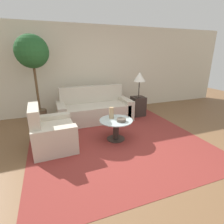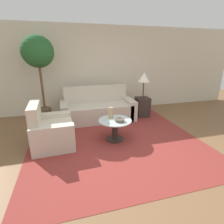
{
  "view_description": "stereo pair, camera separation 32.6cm",
  "coord_description": "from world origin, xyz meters",
  "px_view_note": "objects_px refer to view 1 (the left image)",
  "views": [
    {
      "loc": [
        -1.28,
        -2.55,
        1.79
      ],
      "look_at": [
        0.0,
        0.89,
        0.55
      ],
      "focal_mm": 28.0,
      "sensor_mm": 36.0,
      "label": 1
    },
    {
      "loc": [
        -0.97,
        -2.65,
        1.79
      ],
      "look_at": [
        0.0,
        0.89,
        0.55
      ],
      "focal_mm": 28.0,
      "sensor_mm": 36.0,
      "label": 2
    }
  ],
  "objects_px": {
    "bowl": "(121,120)",
    "coffee_table": "(116,127)",
    "potted_plant": "(33,57)",
    "armchair": "(50,134)",
    "vase": "(111,113)",
    "table_lamp": "(140,77)",
    "sofa_main": "(94,110)"
  },
  "relations": [
    {
      "from": "bowl",
      "to": "coffee_table",
      "type": "bearing_deg",
      "value": 118.54
    },
    {
      "from": "potted_plant",
      "to": "bowl",
      "type": "xyz_separation_m",
      "value": [
        1.61,
        -1.71,
        -1.21
      ]
    },
    {
      "from": "armchair",
      "to": "vase",
      "type": "relative_size",
      "value": 4.02
    },
    {
      "from": "table_lamp",
      "to": "bowl",
      "type": "height_order",
      "value": "table_lamp"
    },
    {
      "from": "armchair",
      "to": "bowl",
      "type": "height_order",
      "value": "armchair"
    },
    {
      "from": "table_lamp",
      "to": "bowl",
      "type": "distance_m",
      "value": 1.88
    },
    {
      "from": "sofa_main",
      "to": "table_lamp",
      "type": "distance_m",
      "value": 1.57
    },
    {
      "from": "armchair",
      "to": "potted_plant",
      "type": "height_order",
      "value": "potted_plant"
    },
    {
      "from": "table_lamp",
      "to": "potted_plant",
      "type": "distance_m",
      "value": 2.82
    },
    {
      "from": "sofa_main",
      "to": "armchair",
      "type": "bearing_deg",
      "value": -135.2
    },
    {
      "from": "armchair",
      "to": "coffee_table",
      "type": "distance_m",
      "value": 1.34
    },
    {
      "from": "armchair",
      "to": "vase",
      "type": "bearing_deg",
      "value": -92.75
    },
    {
      "from": "coffee_table",
      "to": "potted_plant",
      "type": "relative_size",
      "value": 0.32
    },
    {
      "from": "vase",
      "to": "potted_plant",
      "type": "bearing_deg",
      "value": 135.47
    },
    {
      "from": "coffee_table",
      "to": "potted_plant",
      "type": "xyz_separation_m",
      "value": [
        -1.54,
        1.59,
        1.41
      ]
    },
    {
      "from": "sofa_main",
      "to": "armchair",
      "type": "height_order",
      "value": "sofa_main"
    },
    {
      "from": "sofa_main",
      "to": "table_lamp",
      "type": "bearing_deg",
      "value": -4.93
    },
    {
      "from": "table_lamp",
      "to": "potted_plant",
      "type": "height_order",
      "value": "potted_plant"
    },
    {
      "from": "coffee_table",
      "to": "vase",
      "type": "xyz_separation_m",
      "value": [
        -0.06,
        0.13,
        0.28
      ]
    },
    {
      "from": "sofa_main",
      "to": "coffee_table",
      "type": "relative_size",
      "value": 2.84
    },
    {
      "from": "sofa_main",
      "to": "potted_plant",
      "type": "height_order",
      "value": "potted_plant"
    },
    {
      "from": "armchair",
      "to": "coffee_table",
      "type": "xyz_separation_m",
      "value": [
        1.33,
        -0.13,
        0.0
      ]
    },
    {
      "from": "potted_plant",
      "to": "bowl",
      "type": "bearing_deg",
      "value": -46.74
    },
    {
      "from": "coffee_table",
      "to": "table_lamp",
      "type": "distance_m",
      "value": 1.91
    },
    {
      "from": "armchair",
      "to": "table_lamp",
      "type": "distance_m",
      "value": 2.89
    },
    {
      "from": "vase",
      "to": "bowl",
      "type": "distance_m",
      "value": 0.29
    },
    {
      "from": "sofa_main",
      "to": "potted_plant",
      "type": "xyz_separation_m",
      "value": [
        -1.42,
        0.25,
        1.4
      ]
    },
    {
      "from": "potted_plant",
      "to": "coffee_table",
      "type": "bearing_deg",
      "value": -45.83
    },
    {
      "from": "coffee_table",
      "to": "table_lamp",
      "type": "relative_size",
      "value": 0.98
    },
    {
      "from": "sofa_main",
      "to": "vase",
      "type": "bearing_deg",
      "value": -87.09
    },
    {
      "from": "potted_plant",
      "to": "vase",
      "type": "xyz_separation_m",
      "value": [
        1.48,
        -1.46,
        -1.12
      ]
    },
    {
      "from": "coffee_table",
      "to": "table_lamp",
      "type": "height_order",
      "value": "table_lamp"
    }
  ]
}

